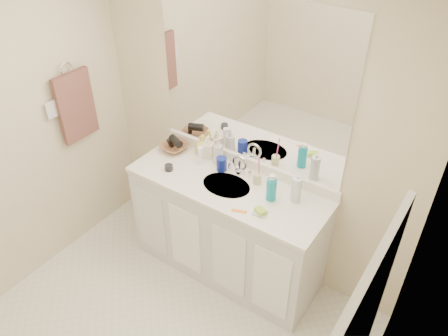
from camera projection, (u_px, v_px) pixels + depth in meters
wall_back at (249, 130)px, 3.18m from camera, size 2.60×0.02×2.40m
vanity_cabinet at (228, 229)px, 3.45m from camera, size 1.50×0.55×0.85m
countertop at (228, 185)px, 3.19m from camera, size 1.52×0.57×0.03m
backsplash at (247, 162)px, 3.33m from camera, size 1.52×0.03×0.08m
sink_basin at (226, 186)px, 3.18m from camera, size 0.37×0.37×0.02m
faucet at (240, 167)px, 3.26m from camera, size 0.02×0.02×0.11m
mirror at (250, 85)px, 2.97m from camera, size 1.48×0.01×1.20m
blue_mug at (222, 164)px, 3.29m from camera, size 0.10×0.10×0.11m
tan_cup at (257, 178)px, 3.16m from camera, size 0.06×0.06×0.08m
toothbrush at (259, 167)px, 3.10m from camera, size 0.02×0.04×0.18m
mouthwash_bottle at (271, 189)px, 2.99m from camera, size 0.08×0.08×0.17m
clear_pump_bottle at (296, 189)px, 2.98m from camera, size 0.07×0.07×0.19m
soap_dish at (260, 213)px, 2.91m from camera, size 0.10×0.09×0.01m
green_soap at (260, 211)px, 2.90m from camera, size 0.09×0.08×0.03m
orange_comb at (239, 211)px, 2.93m from camera, size 0.11×0.06×0.00m
dark_jar at (169, 168)px, 3.31m from camera, size 0.08×0.08×0.04m
extra_white_bottle at (201, 156)px, 3.34m from camera, size 0.05×0.05×0.15m
soap_bottle_white at (218, 151)px, 3.34m from camera, size 0.10×0.10×0.22m
soap_bottle_cream at (208, 147)px, 3.42m from camera, size 0.11×0.11×0.19m
soap_bottle_yellow at (203, 144)px, 3.46m from camera, size 0.14×0.14×0.17m
wicker_basket at (174, 147)px, 3.53m from camera, size 0.25×0.25×0.05m
hair_dryer at (176, 141)px, 3.49m from camera, size 0.14×0.11×0.06m
towel_ring at (66, 69)px, 3.21m from camera, size 0.01×0.11×0.11m
hand_towel at (76, 106)px, 3.37m from camera, size 0.04×0.32×0.55m
switch_plate at (51, 110)px, 3.22m from camera, size 0.01×0.08×0.13m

